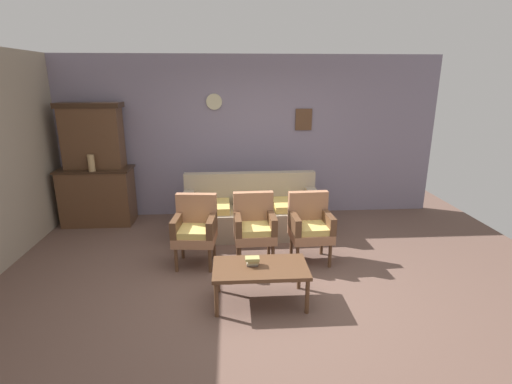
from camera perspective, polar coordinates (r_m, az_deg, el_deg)
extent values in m
plane|color=brown|center=(4.57, 1.03, -13.98)|extent=(7.68, 7.68, 0.00)
cube|color=gray|center=(6.63, -0.82, 8.12)|extent=(6.40, 0.06, 2.70)
cube|color=brown|center=(6.66, 7.08, 10.64)|extent=(0.28, 0.02, 0.36)
cylinder|color=beige|center=(6.52, -6.24, 13.19)|extent=(0.26, 0.03, 0.26)
cube|color=brown|center=(6.81, -22.40, -0.68)|extent=(1.10, 0.52, 0.90)
cube|color=#342115|center=(6.70, -22.83, 3.12)|extent=(1.16, 0.55, 0.03)
cube|color=brown|center=(6.69, -23.08, 7.37)|extent=(0.90, 0.36, 0.95)
cube|color=#342115|center=(6.63, -23.59, 11.75)|extent=(0.99, 0.38, 0.08)
cylinder|color=tan|center=(6.48, -23.27, 3.99)|extent=(0.10, 0.10, 0.26)
cube|color=gray|center=(5.93, -0.67, -4.29)|extent=(2.07, 0.83, 0.42)
cube|color=gray|center=(6.09, -0.89, 0.73)|extent=(2.06, 0.19, 0.48)
cube|color=gray|center=(5.96, 8.48, -1.02)|extent=(0.17, 0.80, 0.24)
cube|color=gray|center=(5.84, -10.03, -1.47)|extent=(0.17, 0.80, 0.24)
cube|color=tan|center=(5.88, 5.27, -1.87)|extent=(0.55, 0.57, 0.10)
cube|color=tan|center=(5.81, -0.65, -2.03)|extent=(0.55, 0.57, 0.10)
cube|color=tan|center=(5.80, -6.65, -2.18)|extent=(0.55, 0.57, 0.10)
cube|color=#9E6B4C|center=(4.96, -9.05, -6.69)|extent=(0.56, 0.53, 0.12)
cube|color=tan|center=(4.91, -9.14, -5.81)|extent=(0.48, 0.45, 0.10)
cube|color=#9E6B4C|center=(5.04, -8.79, -2.76)|extent=(0.53, 0.15, 0.46)
cube|color=brown|center=(4.86, -6.58, -4.91)|extent=(0.12, 0.49, 0.22)
cube|color=brown|center=(4.94, -11.65, -4.79)|extent=(0.12, 0.49, 0.22)
cylinder|color=brown|center=(4.85, -6.85, -10.02)|extent=(0.04, 0.04, 0.32)
cylinder|color=brown|center=(4.93, -11.76, -9.83)|extent=(0.04, 0.04, 0.32)
cylinder|color=brown|center=(5.19, -6.26, -8.16)|extent=(0.04, 0.04, 0.32)
cylinder|color=brown|center=(5.26, -10.84, -8.01)|extent=(0.04, 0.04, 0.32)
cube|color=#9E6B4C|center=(4.97, -0.18, -6.42)|extent=(0.54, 0.50, 0.12)
cube|color=tan|center=(4.92, -0.16, -5.54)|extent=(0.46, 0.42, 0.10)
cube|color=#9E6B4C|center=(5.05, -0.41, -2.51)|extent=(0.52, 0.12, 0.46)
cube|color=brown|center=(4.93, 2.37, -4.49)|extent=(0.10, 0.48, 0.22)
cube|color=brown|center=(4.89, -2.75, -4.68)|extent=(0.10, 0.48, 0.22)
cylinder|color=brown|center=(4.91, 2.52, -9.54)|extent=(0.04, 0.04, 0.32)
cylinder|color=brown|center=(4.87, -2.44, -9.76)|extent=(0.04, 0.04, 0.32)
cylinder|color=brown|center=(5.25, 1.91, -7.73)|extent=(0.04, 0.04, 0.32)
cylinder|color=brown|center=(5.22, -2.71, -7.92)|extent=(0.04, 0.04, 0.32)
cube|color=#9E6B4C|center=(5.04, 8.13, -6.26)|extent=(0.54, 0.50, 0.12)
cube|color=tan|center=(4.99, 8.23, -5.39)|extent=(0.46, 0.43, 0.10)
cube|color=#9E6B4C|center=(5.12, 7.70, -2.41)|extent=(0.52, 0.13, 0.46)
cube|color=brown|center=(5.04, 10.64, -4.32)|extent=(0.10, 0.48, 0.22)
cube|color=brown|center=(4.93, 5.73, -4.58)|extent=(0.10, 0.48, 0.22)
cylinder|color=brown|center=(5.02, 10.92, -9.25)|extent=(0.04, 0.04, 0.32)
cylinder|color=brown|center=(4.92, 6.18, -9.61)|extent=(0.04, 0.04, 0.32)
cylinder|color=brown|center=(5.35, 9.72, -7.52)|extent=(0.04, 0.04, 0.32)
cylinder|color=brown|center=(5.25, 5.27, -7.81)|extent=(0.04, 0.04, 0.32)
cube|color=brown|center=(4.12, 0.66, -11.23)|extent=(1.00, 0.56, 0.04)
cylinder|color=brown|center=(4.42, -5.69, -12.33)|extent=(0.04, 0.04, 0.38)
cylinder|color=brown|center=(4.48, 6.41, -11.93)|extent=(0.04, 0.04, 0.38)
cylinder|color=brown|center=(4.01, -5.90, -15.63)|extent=(0.04, 0.04, 0.38)
cylinder|color=brown|center=(4.07, 7.62, -15.12)|extent=(0.04, 0.04, 0.38)
cube|color=gray|center=(4.13, -0.56, -10.69)|extent=(0.12, 0.07, 0.02)
cube|color=tan|center=(4.11, -0.52, -10.51)|extent=(0.12, 0.08, 0.02)
cube|color=tan|center=(4.11, -0.36, -10.16)|extent=(0.11, 0.09, 0.03)
cube|color=tan|center=(4.08, -0.55, -9.87)|extent=(0.15, 0.09, 0.03)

